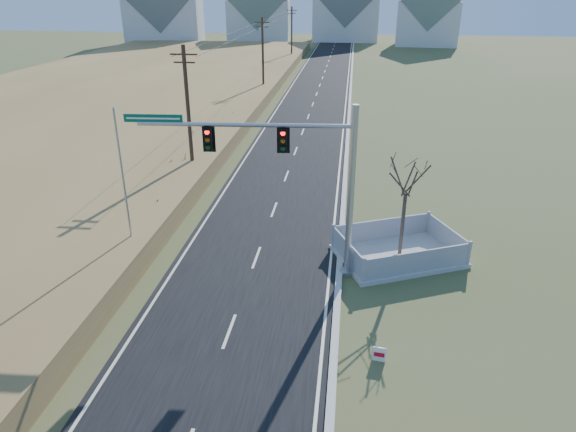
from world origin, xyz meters
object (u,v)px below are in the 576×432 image
object	(u,v)px
fence_enclosure	(398,253)
flagpole	(127,203)
traffic_signal_mast	(307,177)
bare_tree	(407,176)
open_sign	(379,354)

from	to	relation	value
fence_enclosure	flagpole	xyz separation A→B (m)	(-13.04, -1.71, 2.76)
traffic_signal_mast	bare_tree	bearing A→B (deg)	12.52
traffic_signal_mast	open_sign	world-z (taller)	traffic_signal_mast
fence_enclosure	flagpole	world-z (taller)	flagpole
fence_enclosure	open_sign	xyz separation A→B (m)	(-1.22, -7.92, 0.05)
traffic_signal_mast	bare_tree	size ratio (longest dim) A/B	1.75
fence_enclosure	bare_tree	size ratio (longest dim) A/B	1.20
fence_enclosure	open_sign	size ratio (longest dim) A/B	11.56
fence_enclosure	bare_tree	xyz separation A→B (m)	(0.00, -0.71, 4.36)
traffic_signal_mast	flagpole	size ratio (longest dim) A/B	1.33
bare_tree	fence_enclosure	bearing A→B (deg)	90.00
fence_enclosure	traffic_signal_mast	bearing A→B (deg)	-179.86
open_sign	bare_tree	xyz separation A→B (m)	(1.22, 7.21, 4.31)
open_sign	flagpole	bearing A→B (deg)	159.90
open_sign	flagpole	distance (m)	13.62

